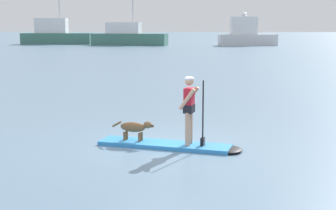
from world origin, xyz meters
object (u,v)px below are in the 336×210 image
object	(u,v)px
dog	(135,127)
moored_boat_far_port	(246,35)
paddleboard	(173,145)
moored_boat_far_starboard	(128,36)
person_paddler	(190,106)
moored_boat_starboard	(55,34)

from	to	relation	value
dog	moored_boat_far_port	world-z (taller)	moored_boat_far_port
paddleboard	moored_boat_far_starboard	xyz separation A→B (m)	(-11.26, 61.14, 1.26)
person_paddler	moored_boat_far_starboard	distance (m)	62.33
moored_boat_far_starboard	dog	bearing A→B (deg)	-80.44
moored_boat_starboard	moored_boat_far_starboard	world-z (taller)	moored_boat_far_starboard
person_paddler	moored_boat_starboard	size ratio (longest dim) A/B	0.15
dog	moored_boat_far_starboard	size ratio (longest dim) A/B	0.10
moored_boat_far_starboard	moored_boat_starboard	bearing A→B (deg)	164.50
moored_boat_far_starboard	moored_boat_far_port	xyz separation A→B (m)	(17.46, 0.55, 0.26)
dog	moored_boat_starboard	xyz separation A→B (m)	(-22.39, 64.28, 1.08)
moored_boat_far_port	dog	bearing A→B (deg)	-96.68
moored_boat_far_starboard	paddleboard	bearing A→B (deg)	-79.56
paddleboard	moored_boat_starboard	distance (m)	68.63
dog	moored_boat_starboard	size ratio (longest dim) A/B	0.10
person_paddler	moored_boat_far_port	size ratio (longest dim) A/B	0.20
paddleboard	dog	world-z (taller)	dog
paddleboard	dog	distance (m)	1.10
person_paddler	moored_boat_far_port	world-z (taller)	moored_boat_far_port
paddleboard	moored_boat_far_starboard	world-z (taller)	moored_boat_far_starboard
person_paddler	dog	bearing A→B (deg)	167.58
person_paddler	dog	world-z (taller)	person_paddler
paddleboard	moored_boat_far_port	world-z (taller)	moored_boat_far_port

